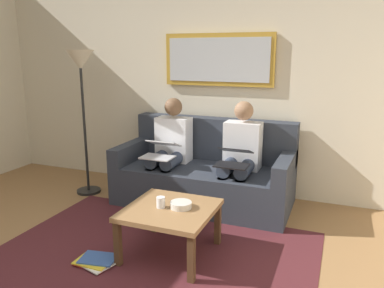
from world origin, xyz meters
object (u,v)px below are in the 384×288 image
couch (206,174)px  standing_lamp (81,76)px  coffee_table (170,214)px  bowl (181,205)px  laptop_silver (161,149)px  framed_mirror (218,60)px  magazine_stack (95,261)px  person_left (240,153)px  laptop_black (234,157)px  cup (161,202)px  person_right (170,146)px

couch → standing_lamp: bearing=10.9°
coffee_table → bowl: 0.12m
coffee_table → laptop_silver: bearing=-60.1°
framed_mirror → magazine_stack: size_ratio=3.89×
person_left → laptop_black: size_ratio=3.07×
cup → magazine_stack: (0.42, 0.34, -0.43)m
person_right → standing_lamp: standing_lamp is taller
coffee_table → magazine_stack: size_ratio=2.11×
bowl → laptop_black: (-0.19, -0.88, 0.19)m
framed_mirror → magazine_stack: framed_mirror is taller
couch → cup: couch is taller
laptop_silver → magazine_stack: 1.42m
laptop_black → coffee_table: bearing=73.2°
couch → laptop_silver: 0.59m
couch → cup: size_ratio=20.96×
coffee_table → cup: size_ratio=7.74×
coffee_table → standing_lamp: bearing=-32.0°
person_left → standing_lamp: bearing=6.3°
framed_mirror → standing_lamp: 1.55m
cup → person_left: 1.23m
cup → laptop_silver: (0.46, -0.94, 0.17)m
laptop_black → person_right: bearing=-16.3°
coffee_table → standing_lamp: size_ratio=0.42×
magazine_stack → cup: bearing=-140.6°
framed_mirror → laptop_black: size_ratio=3.45×
standing_lamp → bowl: bearing=150.2°
couch → person_right: (0.40, 0.07, 0.30)m
person_left → couch: bearing=-9.6°
person_left → magazine_stack: size_ratio=3.46×
couch → magazine_stack: bearing=77.2°
framed_mirror → coffee_table: framed_mirror is taller
coffee_table → standing_lamp: 2.06m
person_left → person_right: (0.80, 0.00, 0.00)m
laptop_black → person_right: person_right is taller
coffee_table → laptop_silver: (0.53, -0.92, 0.27)m
magazine_stack → person_right: bearing=-88.4°
coffee_table → bowl: bowl is taller
person_right → bowl: bearing=118.7°
bowl → laptop_silver: laptop_silver is taller
couch → laptop_silver: (0.40, 0.30, 0.32)m
coffee_table → laptop_silver: 1.09m
coffee_table → laptop_black: size_ratio=1.87×
couch → cup: 1.25m
couch → laptop_silver: size_ratio=4.93×
couch → magazine_stack: 1.65m
laptop_silver → bowl: bearing=124.6°
cup → person_right: person_right is taller
framed_mirror → laptop_black: (-0.40, 0.69, -0.92)m
couch → framed_mirror: size_ratio=1.47×
laptop_silver → standing_lamp: standing_lamp is taller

